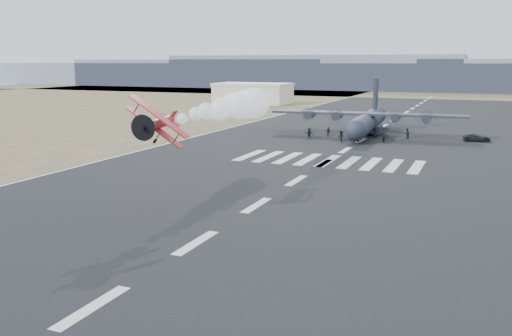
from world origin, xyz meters
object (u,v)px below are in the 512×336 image
Objects in this scene: hangar_left at (253,93)px; crew_f at (309,134)px; support_vehicle at (477,138)px; crew_d at (328,132)px; aerobatic_biplane at (157,123)px; crew_a at (384,137)px; crew_h at (407,133)px; crew_e at (375,132)px; crew_b at (341,136)px; crew_c at (341,136)px; crew_g at (309,132)px; transport_aircraft at (368,120)px.

hangar_left is 14.06× the size of crew_f.
support_vehicle is 2.64× the size of crew_d.
aerobatic_biplane is 53.61m from crew_a.
aerobatic_biplane reaches higher than crew_f.
crew_a is 7.18m from crew_h.
crew_e is (-17.37, -1.28, 0.26)m from support_vehicle.
hangar_left is at bearing -67.38° from crew_f.
crew_b is 1.04× the size of crew_f.
crew_b reaches higher than support_vehicle.
crew_f is (-10.67, -6.38, -0.03)m from crew_e.
crew_c is at bearing 159.95° from crew_b.
crew_c is 0.88× the size of crew_h.
hangar_left reaches higher than crew_g.
hangar_left is 14.71× the size of crew_g.
transport_aircraft is (51.31, -64.45, -0.71)m from hangar_left.
crew_c is at bearing 103.28° from crew_a.
hangar_left is 97.21m from support_vehicle.
crew_h is (2.98, 6.53, -0.01)m from crew_a.
crew_d is 8.58m from crew_e.
crew_f is (-6.04, 1.05, -0.03)m from crew_b.
hangar_left is at bearing -4.67° from crew_e.
transport_aircraft reaches higher than hangar_left.
crew_h is (10.35, 6.82, 0.11)m from crew_c.
crew_b is at bearing 104.65° from support_vehicle.
aerobatic_biplane is 59.29m from crew_e.
crew_e is at bearing 31.53° from crew_g.
support_vehicle is 11.79m from crew_h.
crew_d is at bearing 82.65° from crew_a.
crew_c is 5.96m from crew_f.
support_vehicle is 17.42m from crew_e.
crew_b reaches higher than crew_f.
crew_g is (-3.21, -1.87, -0.04)m from crew_d.
crew_b is 1.12× the size of crew_c.
crew_a reaches higher than crew_e.
crew_h is at bearing -160.84° from crew_d.
crew_b is 1.04× the size of crew_d.
crew_b is 1.00× the size of crew_e.
crew_b is 12.80m from crew_h.
crew_a is 1.03× the size of crew_b.
crew_f is (-1.43, 51.73, -7.28)m from aerobatic_biplane.
crew_h reaches higher than crew_f.
transport_aircraft is 12.31m from crew_g.
aerobatic_biplane is (44.21, -125.92, 4.74)m from hangar_left.
crew_e reaches higher than crew_c.
crew_f reaches higher than support_vehicle.
crew_e is (2.14, -3.35, -1.79)m from transport_aircraft.
hangar_left reaches higher than crew_f.
transport_aircraft is at bearing -127.32° from crew_d.
crew_g is (-0.66, 1.75, -0.04)m from crew_f.
crew_h is at bearing -25.08° from transport_aircraft.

